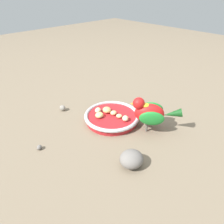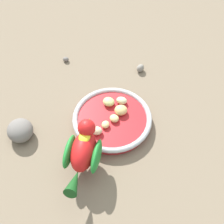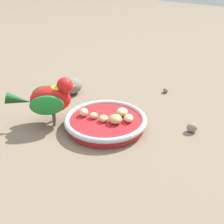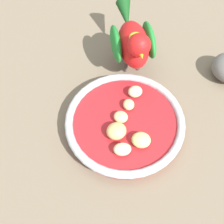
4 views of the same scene
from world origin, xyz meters
The scene contains 9 objects.
ground_plane centered at (0.00, 0.00, 0.00)m, with size 4.00×4.00×0.00m, color #756651.
feeding_bowl centered at (0.00, 0.03, 0.02)m, with size 0.23×0.23×0.03m.
apple_piece_0 centered at (0.03, 0.04, 0.03)m, with size 0.02×0.02×0.02m, color #E5C67F.
apple_piece_1 centered at (0.00, 0.03, 0.03)m, with size 0.03×0.03×0.02m, color #E5C67F.
apple_piece_2 centered at (0.06, 0.04, 0.04)m, with size 0.03×0.02×0.02m, color beige.
apple_piece_3 centered at (-0.03, 0.03, 0.04)m, with size 0.04×0.03×0.02m, color tan.
apple_piece_4 centered at (-0.06, 0.00, 0.04)m, with size 0.03×0.02×0.02m, color beige.
apple_piece_5 centered at (-0.03, -0.02, 0.04)m, with size 0.03×0.03×0.02m, color #C6D17A.
parrot centered at (0.14, 0.09, 0.08)m, with size 0.17×0.15×0.14m.
Camera 4 is at (-0.27, -0.10, 0.53)m, focal length 49.91 mm.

